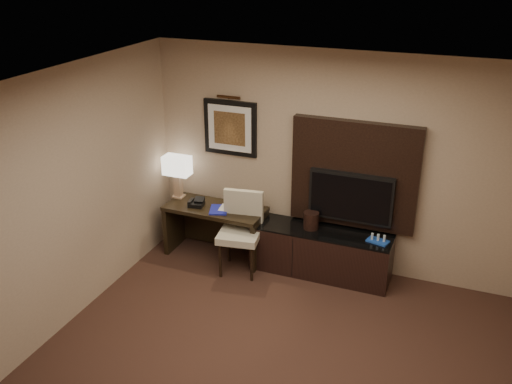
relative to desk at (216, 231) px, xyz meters
The scene contains 16 objects.
ceiling 3.48m from the desk, 57.19° to the right, with size 4.50×5.00×0.01m, color silver.
wall_back 1.75m from the desk, 14.17° to the left, with size 4.50×0.01×2.70m, color tan.
wall_left 2.53m from the desk, 111.89° to the right, with size 0.01×5.00×2.70m, color tan.
desk is the anchor object (origin of this frame).
credenza 1.39m from the desk, ahead, with size 1.71×0.47×0.59m, color black.
tv_wall_panel 1.95m from the desk, ahead, with size 1.50×0.12×1.30m, color black.
tv 1.83m from the desk, ahead, with size 1.00×0.08×0.60m, color black.
artwork 1.35m from the desk, 75.32° to the left, with size 0.70×0.04×0.70m, color black.
picture_light 1.73m from the desk, 73.49° to the left, with size 0.04×0.04×0.30m, color #402614.
desk_chair 0.54m from the desk, 29.99° to the right, with size 0.49×0.57×1.02m, color beige, non-canonical shape.
table_lamp 0.85m from the desk, 168.92° to the left, with size 0.33×0.19×0.53m, color tan, non-canonical shape.
desk_phone 0.46m from the desk, 166.88° to the right, with size 0.18×0.16×0.09m, color black, non-canonical shape.
blue_folder 0.37m from the desk, 39.46° to the right, with size 0.22×0.29×0.02m, color #171D96.
book 0.46m from the desk, ahead, with size 0.16×0.02×0.22m, color #AAA586.
ice_bucket 1.30m from the desk, ahead, with size 0.19×0.19×0.21m, color black.
minibar_tray 2.09m from the desk, ahead, with size 0.25×0.15×0.09m, color #1A47AF, non-canonical shape.
Camera 1 is at (1.51, -3.76, 3.76)m, focal length 40.00 mm.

